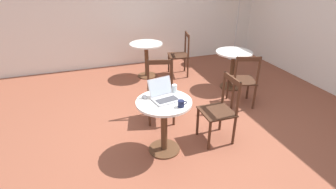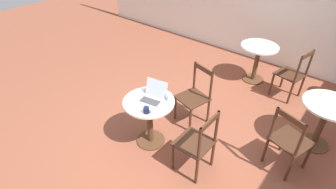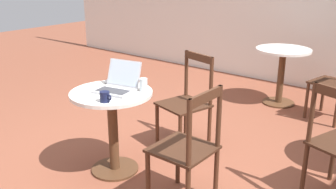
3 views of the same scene
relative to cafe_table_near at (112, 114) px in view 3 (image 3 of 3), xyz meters
The scene contains 10 objects.
ground_plane 0.62m from the cafe_table_near, 31.29° to the left, with size 16.00×16.00×0.00m, color brown.
cafe_table_near is the anchor object (origin of this frame).
cafe_table_far 2.54m from the cafe_table_near, 80.18° to the left, with size 0.67×0.67×0.72m.
chair_near_right 0.78m from the cafe_table_near, ahead, with size 0.41×0.41×0.91m.
chair_near_back 0.81m from the cafe_table_near, 75.42° to the left, with size 0.50×0.50×0.91m.
chair_far_right 2.61m from the cafe_table_near, 64.24° to the left, with size 0.49×0.49×0.91m.
laptop 0.25m from the cafe_table_near, 67.88° to the left, with size 0.36×0.36×0.23m.
mouse 0.33m from the cafe_table_near, 140.72° to the left, with size 0.06×0.10×0.03m.
mug 0.34m from the cafe_table_near, 53.55° to the right, with size 0.11×0.07×0.08m.
drinking_glass 0.36m from the cafe_table_near, 41.51° to the left, with size 0.07×0.07×0.11m.
Camera 3 is at (1.88, -2.13, 1.68)m, focal length 40.00 mm.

